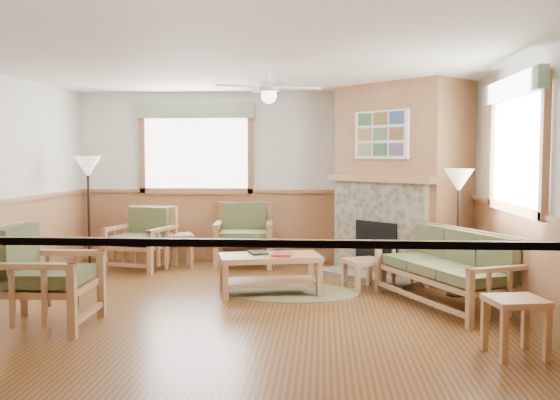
# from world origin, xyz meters

# --- Properties ---
(floor) EXTENTS (6.00, 6.00, 0.01)m
(floor) POSITION_xyz_m (0.00, 0.00, -0.01)
(floor) COLOR brown
(floor) RESTS_ON ground
(ceiling) EXTENTS (6.00, 6.00, 0.01)m
(ceiling) POSITION_xyz_m (0.00, 0.00, 2.70)
(ceiling) COLOR white
(ceiling) RESTS_ON floor
(wall_back) EXTENTS (6.00, 0.02, 2.70)m
(wall_back) POSITION_xyz_m (0.00, 3.00, 1.35)
(wall_back) COLOR silver
(wall_back) RESTS_ON floor
(wall_front) EXTENTS (6.00, 0.02, 2.70)m
(wall_front) POSITION_xyz_m (0.00, -3.00, 1.35)
(wall_front) COLOR silver
(wall_front) RESTS_ON floor
(wall_right) EXTENTS (0.02, 6.00, 2.70)m
(wall_right) POSITION_xyz_m (3.00, 0.00, 1.35)
(wall_right) COLOR silver
(wall_right) RESTS_ON floor
(wainscot) EXTENTS (6.00, 6.00, 1.10)m
(wainscot) POSITION_xyz_m (0.00, 0.00, 0.55)
(wainscot) COLOR #94623C
(wainscot) RESTS_ON floor
(fireplace) EXTENTS (3.11, 3.11, 2.70)m
(fireplace) POSITION_xyz_m (2.05, 2.05, 1.35)
(fireplace) COLOR #94623C
(fireplace) RESTS_ON floor
(window_back) EXTENTS (1.90, 0.16, 1.50)m
(window_back) POSITION_xyz_m (-1.10, 2.96, 2.53)
(window_back) COLOR white
(window_back) RESTS_ON wall_back
(window_right) EXTENTS (0.16, 1.90, 1.50)m
(window_right) POSITION_xyz_m (2.96, -0.20, 2.53)
(window_right) COLOR white
(window_right) RESTS_ON wall_right
(ceiling_fan) EXTENTS (1.59, 1.59, 0.36)m
(ceiling_fan) POSITION_xyz_m (0.30, 0.30, 2.66)
(ceiling_fan) COLOR white
(ceiling_fan) RESTS_ON ceiling
(sofa) EXTENTS (2.00, 1.46, 0.85)m
(sofa) POSITION_xyz_m (2.31, 0.14, 0.43)
(sofa) COLOR #A2744B
(sofa) RESTS_ON floor
(armchair_back_left) EXTENTS (1.00, 1.00, 0.92)m
(armchair_back_left) POSITION_xyz_m (-1.79, 2.16, 0.46)
(armchair_back_left) COLOR #A2744B
(armchair_back_left) RESTS_ON floor
(armchair_back_right) EXTENTS (0.93, 0.93, 0.97)m
(armchair_back_right) POSITION_xyz_m (-0.29, 2.55, 0.48)
(armchair_back_right) COLOR #A2744B
(armchair_back_right) RESTS_ON floor
(armchair_left) EXTENTS (0.92, 0.92, 1.01)m
(armchair_left) POSITION_xyz_m (-1.80, -0.99, 0.50)
(armchair_left) COLOR #A2744B
(armchair_left) RESTS_ON floor
(coffee_table) EXTENTS (1.32, 0.87, 0.49)m
(coffee_table) POSITION_xyz_m (0.28, 0.59, 0.24)
(coffee_table) COLOR #A2744B
(coffee_table) RESTS_ON floor
(end_table_chairs) EXTENTS (0.57, 0.56, 0.50)m
(end_table_chairs) POSITION_xyz_m (-1.29, 2.41, 0.25)
(end_table_chairs) COLOR #A2744B
(end_table_chairs) RESTS_ON floor
(end_table_sofa) EXTENTS (0.52, 0.50, 0.50)m
(end_table_sofa) POSITION_xyz_m (2.55, -1.62, 0.25)
(end_table_sofa) COLOR #A2744B
(end_table_sofa) RESTS_ON floor
(footstool) EXTENTS (0.58, 0.58, 0.38)m
(footstool) POSITION_xyz_m (1.45, 0.97, 0.19)
(footstool) COLOR #A2744B
(footstool) RESTS_ON floor
(braided_rug) EXTENTS (1.99, 1.99, 0.01)m
(braided_rug) POSITION_xyz_m (0.56, 0.69, 0.01)
(braided_rug) COLOR brown
(braided_rug) RESTS_ON floor
(floor_lamp_left) EXTENTS (0.44, 0.44, 1.70)m
(floor_lamp_left) POSITION_xyz_m (-2.47, 1.88, 0.85)
(floor_lamp_left) COLOR black
(floor_lamp_left) RESTS_ON floor
(floor_lamp_right) EXTENTS (0.44, 0.44, 1.55)m
(floor_lamp_right) POSITION_xyz_m (2.55, 0.67, 0.77)
(floor_lamp_right) COLOR black
(floor_lamp_right) RESTS_ON floor
(book_red) EXTENTS (0.24, 0.31, 0.03)m
(book_red) POSITION_xyz_m (0.43, 0.54, 0.52)
(book_red) COLOR maroon
(book_red) RESTS_ON coffee_table
(book_dark) EXTENTS (0.28, 0.32, 0.02)m
(book_dark) POSITION_xyz_m (0.13, 0.66, 0.51)
(book_dark) COLOR black
(book_dark) RESTS_ON coffee_table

